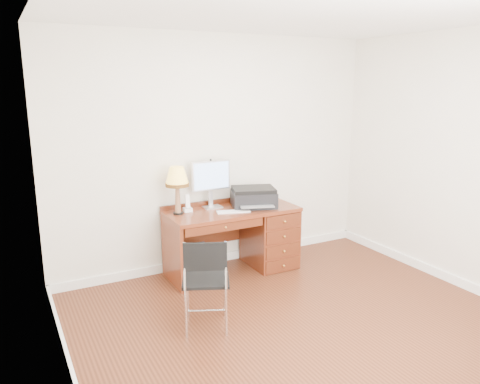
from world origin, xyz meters
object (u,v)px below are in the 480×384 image
chair (209,275)px  equipment_box (196,263)px  monitor (211,178)px  printer (254,197)px  leg_lamp (177,180)px  phone (188,207)px  desk (256,233)px

chair → equipment_box: (0.32, 1.08, -0.34)m
monitor → printer: 0.54m
printer → leg_lamp: size_ratio=1.14×
phone → monitor: bearing=15.2°
monitor → desk: bearing=-23.1°
desk → chair: bearing=-135.1°
phone → equipment_box: size_ratio=0.52×
printer → monitor: bearing=175.9°
printer → leg_lamp: 0.94m
desk → monitor: monitor is taller
printer → leg_lamp: (-0.89, 0.10, 0.28)m
desk → phone: 0.91m
desk → equipment_box: (-0.79, -0.02, -0.23)m
monitor → chair: (-0.61, -1.29, -0.57)m
leg_lamp → chair: 1.35m
leg_lamp → phone: size_ratio=2.70×
desk → chair: 1.56m
printer → chair: printer is taller
leg_lamp → chair: leg_lamp is taller
desk → leg_lamp: 1.18m
desk → phone: phone is taller
monitor → leg_lamp: (-0.44, -0.09, 0.04)m
desk → phone: bearing=170.2°
desk → leg_lamp: (-0.93, 0.09, 0.72)m
monitor → leg_lamp: 0.46m
monitor → chair: size_ratio=0.63×
chair → leg_lamp: bearing=105.5°
phone → chair: size_ratio=0.23×
monitor → equipment_box: size_ratio=1.45×
leg_lamp → monitor: bearing=12.0°
monitor → printer: monitor is taller
monitor → chair: monitor is taller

